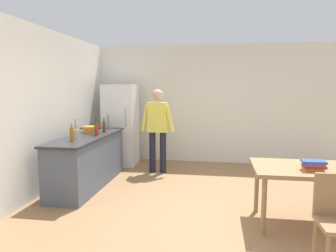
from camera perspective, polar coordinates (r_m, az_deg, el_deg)
name	(u,v)px	position (r m, az deg, el deg)	size (l,w,h in m)	color
ground_plane	(199,209)	(4.65, 5.61, -14.89)	(14.00, 14.00, 0.00)	#936D47
wall_back	(207,104)	(7.32, 7.14, 3.98)	(6.40, 0.12, 2.70)	silver
wall_left	(35,112)	(5.34, -23.16, 2.36)	(0.12, 5.60, 2.70)	silver
kitchen_counter	(88,161)	(5.72, -14.37, -6.13)	(0.64, 2.20, 0.90)	#4C5666
refrigerator	(121,125)	(7.09, -8.62, 0.20)	(0.70, 0.67, 1.80)	white
person	(158,125)	(6.31, -1.91, 0.16)	(0.70, 0.22, 1.70)	#1E1E2D
dining_table	(311,173)	(4.30, 24.60, -7.87)	(1.40, 0.90, 0.75)	#9E754C
cooking_pot	(90,129)	(5.97, -13.97, -0.62)	(0.40, 0.28, 0.12)	orange
utensil_jar	(75,133)	(5.40, -16.65, -1.29)	(0.11, 0.11, 0.32)	tan
bottle_oil_amber	(72,134)	(5.06, -17.13, -1.42)	(0.06, 0.06, 0.28)	#996619
bottle_vinegar_tall	(108,122)	(6.48, -10.84, 0.73)	(0.06, 0.06, 0.32)	gray
bottle_sauce_red	(97,130)	(5.56, -12.91, -0.76)	(0.06, 0.06, 0.24)	#B22319
bottle_beer_brown	(104,127)	(5.97, -11.59, -0.11)	(0.06, 0.06, 0.26)	#5B3314
bottle_water_clear	(103,122)	(6.56, -11.85, 0.70)	(0.07, 0.07, 0.30)	silver
bottle_wine_green	(96,126)	(5.70, -12.92, -0.07)	(0.08, 0.08, 0.34)	#1E5123
book_stack	(313,165)	(4.12, 25.01, -6.50)	(0.27, 0.19, 0.12)	orange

